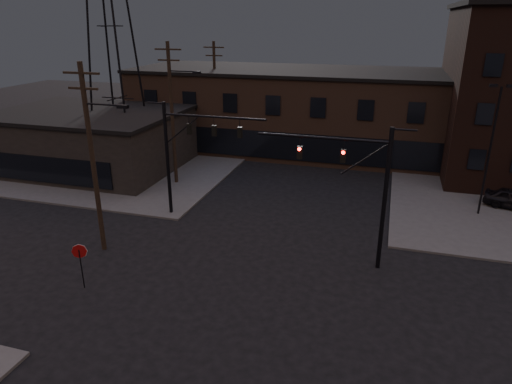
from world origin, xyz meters
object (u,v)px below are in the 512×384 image
traffic_signal_near (364,183)px  stop_sign (80,256)px  traffic_signal_far (184,147)px  car_crossing (304,147)px

traffic_signal_near → stop_sign: size_ratio=3.23×
traffic_signal_near → traffic_signal_far: bearing=163.8°
traffic_signal_far → car_crossing: bearing=74.4°
traffic_signal_near → car_crossing: bearing=108.7°
traffic_signal_near → car_crossing: (-7.14, 21.13, -4.10)m
car_crossing → traffic_signal_near: bearing=-48.7°
car_crossing → traffic_signal_far: bearing=-83.0°
traffic_signal_far → stop_sign: 10.55m
stop_sign → car_crossing: bearing=77.3°
traffic_signal_far → car_crossing: size_ratio=1.59×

